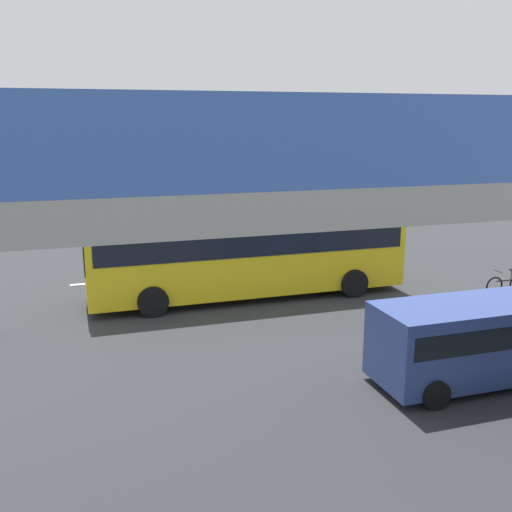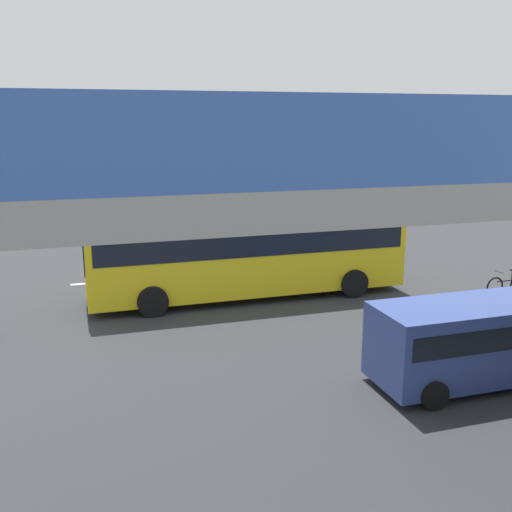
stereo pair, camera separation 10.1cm
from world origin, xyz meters
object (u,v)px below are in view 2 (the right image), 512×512
object	(u,v)px
city_bus	(248,246)
parked_van	(469,337)
traffic_sign	(254,228)
bicycle_black	(507,285)

from	to	relation	value
city_bus	parked_van	world-z (taller)	city_bus
city_bus	traffic_sign	size ratio (longest dim) A/B	4.12
bicycle_black	traffic_sign	distance (m)	10.15
city_bus	bicycle_black	size ratio (longest dim) A/B	6.52
city_bus	traffic_sign	world-z (taller)	city_bus
bicycle_black	city_bus	bearing A→B (deg)	-16.43
parked_van	traffic_sign	bearing A→B (deg)	-81.53
parked_van	bicycle_black	world-z (taller)	parked_van
city_bus	parked_van	bearing A→B (deg)	109.75
city_bus	traffic_sign	distance (m)	3.65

